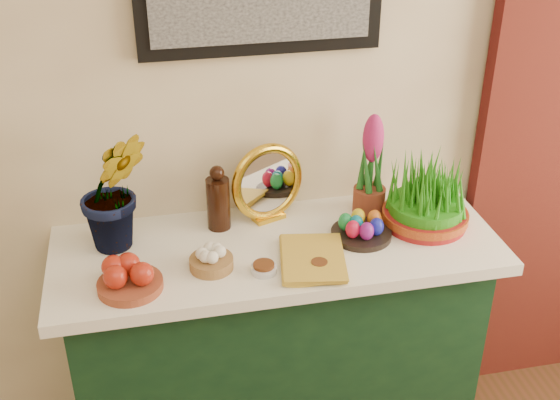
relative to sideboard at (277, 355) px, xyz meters
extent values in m
cube|color=#FFEFBF|center=(-0.05, 0.25, 0.93)|extent=(4.00, 0.04, 2.70)
cube|color=#14371B|center=(0.00, 0.00, 0.00)|extent=(1.30, 0.45, 0.85)
cube|color=white|center=(0.00, 0.00, 0.45)|extent=(1.40, 0.55, 0.04)
imported|color=#1F6521|center=(-0.48, 0.09, 0.72)|extent=(0.28, 0.25, 0.51)
cylinder|color=brown|center=(-0.46, -0.15, 0.48)|extent=(0.21, 0.21, 0.03)
cylinder|color=olive|center=(-0.22, -0.10, 0.48)|extent=(0.15, 0.15, 0.03)
cylinder|color=black|center=(-0.16, 0.13, 0.55)|extent=(0.08, 0.08, 0.17)
sphere|color=black|center=(-0.16, 0.13, 0.66)|extent=(0.05, 0.05, 0.05)
cube|color=gold|center=(0.00, 0.15, 0.47)|extent=(0.12, 0.08, 0.02)
torus|color=gold|center=(0.00, 0.16, 0.60)|extent=(0.27, 0.14, 0.26)
cylinder|color=silver|center=(0.00, 0.16, 0.60)|extent=(0.20, 0.09, 0.20)
imported|color=gold|center=(-0.01, -0.12, 0.48)|extent=(0.21, 0.28, 0.03)
cylinder|color=silver|center=(-0.07, -0.15, 0.48)|extent=(0.08, 0.08, 0.02)
cylinder|color=#592D14|center=(-0.07, -0.15, 0.49)|extent=(0.06, 0.06, 0.01)
cylinder|color=silver|center=(0.09, -0.17, 0.47)|extent=(0.06, 0.06, 0.02)
cylinder|color=#592D14|center=(0.09, -0.17, 0.49)|extent=(0.05, 0.05, 0.01)
cylinder|color=black|center=(0.27, -0.02, 0.47)|extent=(0.24, 0.24, 0.02)
ellipsoid|color=red|center=(0.23, -0.05, 0.51)|extent=(0.05, 0.05, 0.06)
ellipsoid|color=#191EAF|center=(0.31, -0.05, 0.51)|extent=(0.05, 0.05, 0.06)
ellipsoid|color=yellow|center=(0.27, 0.02, 0.51)|extent=(0.05, 0.05, 0.06)
ellipsoid|color=#1A9242|center=(0.22, 0.00, 0.51)|extent=(0.05, 0.05, 0.06)
ellipsoid|color=orange|center=(0.32, 0.00, 0.51)|extent=(0.05, 0.05, 0.06)
ellipsoid|color=#7F1781|center=(0.27, -0.07, 0.51)|extent=(0.05, 0.05, 0.06)
ellipsoid|color=#0C7593|center=(0.25, -0.02, 0.51)|extent=(0.05, 0.05, 0.06)
cylinder|color=brown|center=(0.34, 0.13, 0.51)|extent=(0.11, 0.11, 0.09)
ellipsoid|color=#C02665|center=(0.34, 0.13, 0.73)|extent=(0.07, 0.07, 0.17)
cylinder|color=maroon|center=(0.50, 0.01, 0.49)|extent=(0.27, 0.27, 0.05)
cylinder|color=maroon|center=(0.50, 0.01, 0.50)|extent=(0.28, 0.28, 0.03)
camera|label=1|loc=(-0.38, -1.82, 1.66)|focal=45.00mm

